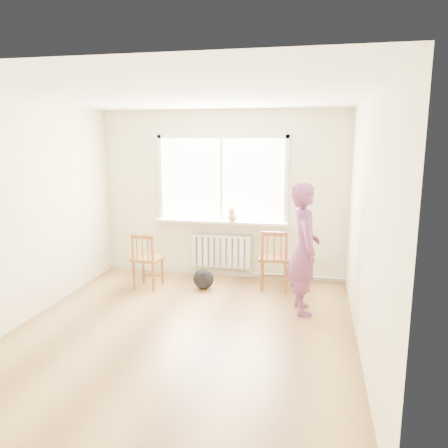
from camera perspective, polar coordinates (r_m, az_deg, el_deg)
The scene contains 13 objects.
floor at distance 5.34m, azimuth -5.43°, elevation -13.80°, with size 4.50×4.50×0.00m, color #A97D45.
ceiling at distance 4.87m, azimuth -6.02°, elevation 16.42°, with size 4.50×4.50×0.00m, color white.
back_wall at distance 7.08m, azimuth -0.24°, elevation 3.82°, with size 4.00×0.01×2.70m, color beige.
window at distance 7.03m, azimuth -0.28°, elevation 6.32°, with size 2.12×0.05×1.42m.
windowsill at distance 7.04m, azimuth -0.42°, elevation 0.32°, with size 2.15×0.22×0.04m, color white.
radiator at distance 7.17m, azimuth -0.38°, elevation -3.51°, with size 1.00×0.12×0.55m.
heating_pipe at distance 7.15m, azimuth 9.59°, elevation -6.71°, with size 0.04×0.04×1.40m, color silver.
baseboard at distance 7.35m, azimuth -0.25°, elevation -6.38°, with size 4.00×0.03×0.08m, color beige.
chair_left at distance 6.72m, azimuth -10.11°, elevation -4.73°, with size 0.45×0.44×0.86m.
chair_right at distance 6.57m, azimuth 6.54°, elevation -4.70°, with size 0.49×0.47×0.92m.
person at distance 5.72m, azimuth 10.37°, elevation -3.18°, with size 0.62×0.41×1.70m, color #BD3F6E.
cat at distance 6.89m, azimuth 1.15°, elevation 1.16°, with size 0.19×0.40×0.26m.
backpack at distance 6.66m, azimuth -2.70°, elevation -7.19°, with size 0.31×0.24×0.31m, color black.
Camera 1 is at (1.47, -4.62, 2.24)m, focal length 35.00 mm.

